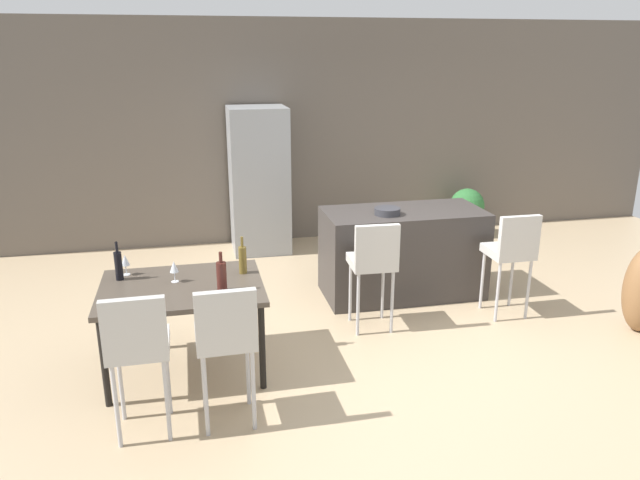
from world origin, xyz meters
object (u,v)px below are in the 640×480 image
(dining_chair_far, at_px, (226,334))
(potted_plant, at_px, (467,208))
(kitchen_island, at_px, (402,253))
(bar_chair_left, at_px, (374,259))
(wine_bottle_far, at_px, (243,259))
(refrigerator, at_px, (259,180))
(wine_glass_left, at_px, (174,267))
(bar_chair_middle, at_px, (512,249))
(wine_glass_right, at_px, (125,261))
(wine_bottle_corner, at_px, (222,276))
(wine_bottle_middle, at_px, (119,265))
(dining_chair_near, at_px, (137,342))
(fruit_bowl, at_px, (387,211))
(dining_table, at_px, (182,293))

(dining_chair_far, relative_size, potted_plant, 1.57)
(kitchen_island, bearing_deg, bar_chair_left, -126.20)
(wine_bottle_far, relative_size, potted_plant, 0.47)
(refrigerator, relative_size, potted_plant, 2.75)
(wine_glass_left, xyz_separation_m, refrigerator, (1.03, 2.88, 0.06))
(bar_chair_middle, xyz_separation_m, wine_glass_right, (-3.52, -0.04, 0.17))
(bar_chair_left, height_order, wine_bottle_corner, wine_bottle_corner)
(wine_bottle_middle, bearing_deg, dining_chair_far, -54.40)
(dining_chair_near, relative_size, dining_chair_far, 1.00)
(dining_chair_near, bearing_deg, potted_plant, 42.46)
(wine_glass_left, distance_m, fruit_bowl, 2.30)
(dining_chair_near, bearing_deg, fruit_bowl, 39.01)
(dining_table, bearing_deg, refrigerator, 71.79)
(dining_chair_far, bearing_deg, dining_chair_near, -180.00)
(wine_bottle_middle, xyz_separation_m, wine_bottle_far, (0.99, -0.06, -0.00))
(wine_glass_left, height_order, fruit_bowl, fruit_bowl)
(kitchen_island, distance_m, bar_chair_middle, 1.15)
(kitchen_island, distance_m, wine_bottle_middle, 2.93)
(wine_bottle_middle, bearing_deg, kitchen_island, 18.48)
(kitchen_island, bearing_deg, potted_plant, 48.37)
(bar_chair_middle, height_order, dining_chair_near, same)
(kitchen_island, relative_size, wine_glass_left, 9.52)
(wine_glass_left, bearing_deg, wine_glass_right, 147.81)
(dining_table, xyz_separation_m, potted_plant, (3.87, 2.96, -0.28))
(bar_chair_middle, xyz_separation_m, wine_bottle_corner, (-2.77, -0.56, 0.16))
(fruit_bowl, bearing_deg, wine_bottle_far, -150.46)
(bar_chair_left, bearing_deg, dining_chair_far, -139.14)
(bar_chair_middle, height_order, dining_table, bar_chair_middle)
(dining_chair_far, bearing_deg, wine_bottle_middle, 125.60)
(wine_glass_right, xyz_separation_m, potted_plant, (4.31, 2.63, -0.47))
(dining_table, bearing_deg, fruit_bowl, 27.03)
(bar_chair_middle, height_order, wine_glass_left, bar_chair_middle)
(potted_plant, bearing_deg, refrigerator, 179.80)
(wine_bottle_middle, height_order, refrigerator, refrigerator)
(bar_chair_left, relative_size, wine_glass_right, 6.03)
(dining_chair_far, xyz_separation_m, wine_bottle_far, (0.22, 1.01, 0.16))
(wine_glass_left, bearing_deg, bar_chair_middle, 5.32)
(kitchen_island, distance_m, wine_glass_right, 2.86)
(wine_glass_left, bearing_deg, refrigerator, 70.39)
(kitchen_island, relative_size, dining_chair_near, 1.58)
(wine_bottle_far, distance_m, potted_plant, 4.40)
(kitchen_island, xyz_separation_m, wine_bottle_middle, (-2.75, -0.92, 0.40))
(wine_glass_left, xyz_separation_m, fruit_bowl, (2.09, 0.95, 0.09))
(bar_chair_left, xyz_separation_m, dining_chair_near, (-1.98, -1.22, 0.00))
(dining_table, height_order, potted_plant, dining_table)
(dining_chair_near, height_order, potted_plant, dining_chair_near)
(bar_chair_middle, distance_m, wine_bottle_middle, 3.57)
(dining_chair_near, xyz_separation_m, wine_glass_left, (0.23, 0.93, 0.17))
(dining_chair_near, distance_m, dining_chair_far, 0.57)
(bar_chair_middle, distance_m, dining_table, 3.10)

